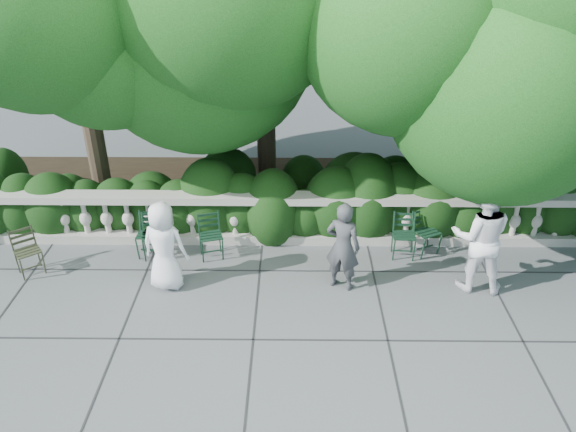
{
  "coord_description": "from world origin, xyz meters",
  "views": [
    {
      "loc": [
        0.09,
        -7.39,
        5.64
      ],
      "look_at": [
        0.0,
        1.0,
        1.0
      ],
      "focal_mm": 35.0,
      "sensor_mm": 36.0,
      "label": 1
    }
  ],
  "objects_px": {
    "chair_b": "(156,255)",
    "chair_c": "(149,259)",
    "chair_d": "(213,261)",
    "chair_a": "(156,260)",
    "person_casual_man": "(481,237)",
    "chair_f": "(429,256)",
    "person_businessman": "(164,246)",
    "chair_e": "(403,261)",
    "person_woman_grey": "(343,246)",
    "chair_weathered": "(36,277)"
  },
  "relations": [
    {
      "from": "chair_e",
      "to": "person_woman_grey",
      "type": "distance_m",
      "value": 1.63
    },
    {
      "from": "chair_weathered",
      "to": "person_businessman",
      "type": "relative_size",
      "value": 0.54
    },
    {
      "from": "chair_b",
      "to": "chair_c",
      "type": "relative_size",
      "value": 1.0
    },
    {
      "from": "chair_a",
      "to": "chair_e",
      "type": "xyz_separation_m",
      "value": [
        4.48,
        0.04,
        0.0
      ]
    },
    {
      "from": "chair_a",
      "to": "chair_b",
      "type": "xyz_separation_m",
      "value": [
        -0.04,
        0.19,
        0.0
      ]
    },
    {
      "from": "chair_d",
      "to": "person_businessman",
      "type": "xyz_separation_m",
      "value": [
        -0.66,
        -0.75,
        0.78
      ]
    },
    {
      "from": "person_businessman",
      "to": "person_woman_grey",
      "type": "xyz_separation_m",
      "value": [
        2.92,
        0.01,
        0.01
      ]
    },
    {
      "from": "chair_b",
      "to": "chair_f",
      "type": "xyz_separation_m",
      "value": [
        5.03,
        -0.0,
        0.0
      ]
    },
    {
      "from": "chair_d",
      "to": "person_woman_grey",
      "type": "bearing_deg",
      "value": -33.86
    },
    {
      "from": "chair_b",
      "to": "chair_weathered",
      "type": "xyz_separation_m",
      "value": [
        -1.95,
        -0.72,
        0.0
      ]
    },
    {
      "from": "chair_d",
      "to": "chair_f",
      "type": "height_order",
      "value": "same"
    },
    {
      "from": "chair_d",
      "to": "chair_f",
      "type": "bearing_deg",
      "value": -12.94
    },
    {
      "from": "person_woman_grey",
      "to": "chair_f",
      "type": "bearing_deg",
      "value": -129.14
    },
    {
      "from": "chair_b",
      "to": "chair_f",
      "type": "height_order",
      "value": "same"
    },
    {
      "from": "chair_c",
      "to": "chair_d",
      "type": "xyz_separation_m",
      "value": [
        1.17,
        -0.04,
        0.0
      ]
    },
    {
      "from": "chair_c",
      "to": "chair_weathered",
      "type": "relative_size",
      "value": 1.0
    },
    {
      "from": "chair_e",
      "to": "person_woman_grey",
      "type": "relative_size",
      "value": 0.53
    },
    {
      "from": "chair_a",
      "to": "person_casual_man",
      "type": "bearing_deg",
      "value": -17.73
    },
    {
      "from": "chair_d",
      "to": "person_casual_man",
      "type": "relative_size",
      "value": 0.43
    },
    {
      "from": "chair_a",
      "to": "chair_f",
      "type": "relative_size",
      "value": 1.0
    },
    {
      "from": "chair_weathered",
      "to": "person_businessman",
      "type": "bearing_deg",
      "value": -43.13
    },
    {
      "from": "person_woman_grey",
      "to": "person_businessman",
      "type": "bearing_deg",
      "value": 22.26
    },
    {
      "from": "person_casual_man",
      "to": "person_woman_grey",
      "type": "bearing_deg",
      "value": 10.39
    },
    {
      "from": "chair_f",
      "to": "chair_weathered",
      "type": "distance_m",
      "value": 7.02
    },
    {
      "from": "chair_e",
      "to": "chair_weathered",
      "type": "relative_size",
      "value": 1.0
    },
    {
      "from": "chair_b",
      "to": "chair_d",
      "type": "relative_size",
      "value": 1.0
    },
    {
      "from": "chair_b",
      "to": "person_businessman",
      "type": "relative_size",
      "value": 0.54
    },
    {
      "from": "chair_a",
      "to": "person_businessman",
      "type": "xyz_separation_m",
      "value": [
        0.39,
        -0.76,
        0.78
      ]
    },
    {
      "from": "person_woman_grey",
      "to": "chair_d",
      "type": "bearing_deg",
      "value": 3.83
    },
    {
      "from": "chair_e",
      "to": "person_businessman",
      "type": "distance_m",
      "value": 4.25
    },
    {
      "from": "chair_b",
      "to": "chair_weathered",
      "type": "height_order",
      "value": "same"
    },
    {
      "from": "chair_e",
      "to": "person_businessman",
      "type": "relative_size",
      "value": 0.54
    },
    {
      "from": "chair_b",
      "to": "person_woman_grey",
      "type": "bearing_deg",
      "value": -5.95
    },
    {
      "from": "chair_c",
      "to": "person_businessman",
      "type": "height_order",
      "value": "person_businessman"
    },
    {
      "from": "chair_b",
      "to": "chair_e",
      "type": "bearing_deg",
      "value": 7.83
    },
    {
      "from": "chair_f",
      "to": "person_casual_man",
      "type": "bearing_deg",
      "value": -85.55
    },
    {
      "from": "chair_e",
      "to": "chair_d",
      "type": "bearing_deg",
      "value": -175.55
    },
    {
      "from": "chair_c",
      "to": "chair_f",
      "type": "xyz_separation_m",
      "value": [
        5.12,
        0.15,
        0.0
      ]
    },
    {
      "from": "chair_d",
      "to": "chair_e",
      "type": "bearing_deg",
      "value": -14.9
    },
    {
      "from": "chair_a",
      "to": "person_woman_grey",
      "type": "height_order",
      "value": "person_woman_grey"
    },
    {
      "from": "chair_b",
      "to": "chair_c",
      "type": "height_order",
      "value": "same"
    },
    {
      "from": "chair_c",
      "to": "chair_d",
      "type": "bearing_deg",
      "value": -0.95
    },
    {
      "from": "chair_a",
      "to": "person_casual_man",
      "type": "relative_size",
      "value": 0.43
    },
    {
      "from": "chair_e",
      "to": "person_businessman",
      "type": "bearing_deg",
      "value": -165.27
    },
    {
      "from": "chair_f",
      "to": "person_casual_man",
      "type": "distance_m",
      "value": 1.43
    },
    {
      "from": "chair_b",
      "to": "chair_a",
      "type": "bearing_deg",
      "value": -68.97
    },
    {
      "from": "chair_f",
      "to": "person_businessman",
      "type": "xyz_separation_m",
      "value": [
        -4.61,
        -0.94,
        0.78
      ]
    },
    {
      "from": "chair_d",
      "to": "person_casual_man",
      "type": "distance_m",
      "value": 4.63
    },
    {
      "from": "chair_b",
      "to": "chair_d",
      "type": "xyz_separation_m",
      "value": [
        1.08,
        -0.19,
        0.0
      ]
    },
    {
      "from": "chair_a",
      "to": "person_casual_man",
      "type": "xyz_separation_m",
      "value": [
        5.52,
        -0.73,
        0.97
      ]
    }
  ]
}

